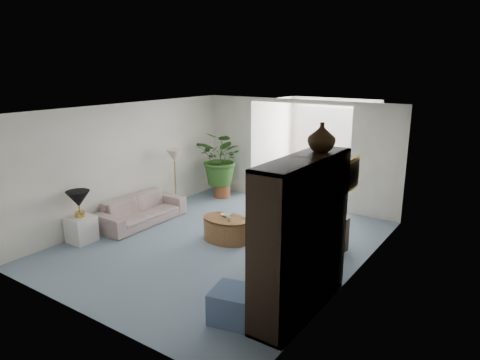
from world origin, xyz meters
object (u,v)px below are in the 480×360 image
Objects in this scene: coffee_table at (226,229)px; coffee_bowl at (227,215)px; sunroom_chair_blue at (347,184)px; sunroom_chair_maroon at (294,175)px; end_table at (81,229)px; ottoman at (233,305)px; cabinet_urn at (322,137)px; sunroom_table at (331,177)px; plant_pot at (222,191)px; floor_lamp at (174,156)px; wingback_chair at (289,227)px; table_lamp at (78,199)px; framed_picture at (352,175)px; sofa at (142,210)px; side_table_dark at (331,234)px; coffee_cup at (229,219)px; entertainment_cabinet at (301,236)px.

coffee_table is 4.77× the size of coffee_bowl.
sunroom_chair_maroon reaches higher than sunroom_chair_blue.
ottoman is (3.89, -0.52, -0.03)m from end_table.
cabinet_urn is 0.77× the size of sunroom_table.
sunroom_table reaches higher than plant_pot.
cabinet_urn is at bearing -69.32° from sunroom_table.
coffee_table is 4.09m from sunroom_chair_blue.
wingback_chair is at bearing -8.88° from floor_lamp.
framed_picture is at bearing 15.91° from table_lamp.
sofa reaches higher than sunroom_table.
coffee_table is at bearing -158.46° from side_table_dark.
end_table is at bearing -6.11° from sunroom_chair_maroon.
plant_pot is at bearing -126.87° from sunroom_table.
coffee_cup is 2.89m from cabinet_urn.
floor_lamp is at bearing 176.99° from side_table_dark.
sunroom_chair_maroon reaches higher than end_table.
sunroom_chair_blue is 1.51× the size of sunroom_table.
table_lamp reaches higher than wingback_chair.
sunroom_chair_blue reaches higher than coffee_cup.
plant_pot is (0.28, 2.48, -0.13)m from sofa.
coffee_bowl is at bearing 5.58° from wingback_chair.
coffee_cup is at bearing 148.79° from entertainment_cabinet.
entertainment_cabinet is (4.48, 0.21, 0.21)m from table_lamp.
sofa is at bearing 81.57° from end_table.
cabinet_urn is at bearing 64.47° from ottoman.
coffee_table is 1.96m from side_table_dark.
floor_lamp is at bearing 152.28° from entertainment_cabinet.
sunroom_table is at bearing 69.60° from end_table.
end_table is 1.24× the size of plant_pot.
table_lamp is at bearing -164.09° from framed_picture.
end_table is 2.50× the size of coffee_bowl.
coffee_bowl is (-2.53, 0.35, -1.23)m from framed_picture.
sofa is 1.51m from floor_lamp.
coffee_bowl is 0.51× the size of cabinet_urn.
ottoman is at bearing -38.71° from floor_lamp.
cabinet_urn is 0.48× the size of sunroom_chair_maroon.
sunroom_chair_blue is (-1.37, 4.87, -1.97)m from cabinet_urn.
cabinet_urn reaches higher than wingback_chair.
plant_pot is (0.48, 3.83, -0.09)m from end_table.
table_lamp is at bearing -92.28° from floor_lamp.
sunroom_chair_maroon reaches higher than plant_pot.
ottoman is at bearing -115.53° from cabinet_urn.
sunroom_table is at bearing 115.22° from framed_picture.
wingback_chair is 1.09× the size of sunroom_chair_blue.
coffee_table is 0.32m from coffee_cup.
floor_lamp is 2.61m from coffee_cup.
end_table is 5.81m from sunroom_chair_maroon.
framed_picture is 0.99× the size of sunroom_table.
floor_lamp is 2.37m from coffee_bowl.
coffee_cup is 0.15× the size of side_table_dark.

